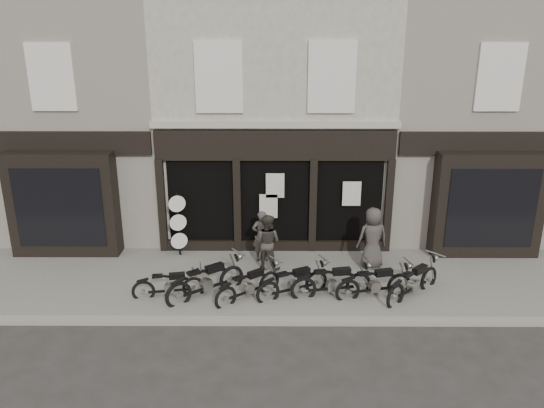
{
  "coord_description": "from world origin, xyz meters",
  "views": [
    {
      "loc": [
        -0.02,
        -12.38,
        6.73
      ],
      "look_at": [
        -0.09,
        1.6,
        2.07
      ],
      "focal_mm": 35.0,
      "sensor_mm": 36.0,
      "label": 1
    }
  ],
  "objects_px": {
    "man_left": "(262,236)",
    "man_centre": "(267,242)",
    "motorcycle_0": "(170,287)",
    "advert_sign_post": "(179,227)",
    "motorcycle_2": "(249,288)",
    "motorcycle_3": "(293,285)",
    "motorcycle_1": "(207,284)",
    "man_right": "(372,238)",
    "motorcycle_5": "(375,286)",
    "motorcycle_4": "(332,285)",
    "motorcycle_6": "(413,285)"
  },
  "relations": [
    {
      "from": "motorcycle_4",
      "to": "motorcycle_2",
      "type": "bearing_deg",
      "value": 172.53
    },
    {
      "from": "motorcycle_1",
      "to": "motorcycle_4",
      "type": "bearing_deg",
      "value": -36.51
    },
    {
      "from": "motorcycle_0",
      "to": "motorcycle_3",
      "type": "relative_size",
      "value": 0.98
    },
    {
      "from": "motorcycle_1",
      "to": "man_right",
      "type": "height_order",
      "value": "man_right"
    },
    {
      "from": "motorcycle_2",
      "to": "man_right",
      "type": "xyz_separation_m",
      "value": [
        3.46,
        1.85,
        0.63
      ]
    },
    {
      "from": "motorcycle_2",
      "to": "motorcycle_5",
      "type": "xyz_separation_m",
      "value": [
        3.25,
        0.09,
        0.02
      ]
    },
    {
      "from": "motorcycle_1",
      "to": "motorcycle_4",
      "type": "xyz_separation_m",
      "value": [
        3.25,
        0.02,
        -0.02
      ]
    },
    {
      "from": "motorcycle_2",
      "to": "advert_sign_post",
      "type": "distance_m",
      "value": 3.53
    },
    {
      "from": "motorcycle_0",
      "to": "motorcycle_2",
      "type": "distance_m",
      "value": 2.05
    },
    {
      "from": "motorcycle_0",
      "to": "motorcycle_2",
      "type": "xyz_separation_m",
      "value": [
        2.05,
        -0.07,
        0.03
      ]
    },
    {
      "from": "motorcycle_0",
      "to": "motorcycle_3",
      "type": "height_order",
      "value": "motorcycle_3"
    },
    {
      "from": "motorcycle_0",
      "to": "motorcycle_6",
      "type": "bearing_deg",
      "value": -9.23
    },
    {
      "from": "motorcycle_3",
      "to": "motorcycle_5",
      "type": "xyz_separation_m",
      "value": [
        2.1,
        -0.04,
        0.01
      ]
    },
    {
      "from": "motorcycle_0",
      "to": "motorcycle_4",
      "type": "bearing_deg",
      "value": -8.98
    },
    {
      "from": "motorcycle_4",
      "to": "motorcycle_6",
      "type": "xyz_separation_m",
      "value": [
        2.1,
        0.0,
        0.0
      ]
    },
    {
      "from": "motorcycle_3",
      "to": "motorcycle_6",
      "type": "bearing_deg",
      "value": -25.89
    },
    {
      "from": "motorcycle_1",
      "to": "motorcycle_4",
      "type": "relative_size",
      "value": 0.92
    },
    {
      "from": "motorcycle_3",
      "to": "advert_sign_post",
      "type": "relative_size",
      "value": 0.92
    },
    {
      "from": "motorcycle_3",
      "to": "advert_sign_post",
      "type": "height_order",
      "value": "advert_sign_post"
    },
    {
      "from": "motorcycle_5",
      "to": "man_left",
      "type": "height_order",
      "value": "man_left"
    },
    {
      "from": "motorcycle_3",
      "to": "motorcycle_5",
      "type": "bearing_deg",
      "value": -26.92
    },
    {
      "from": "motorcycle_2",
      "to": "motorcycle_4",
      "type": "bearing_deg",
      "value": -34.97
    },
    {
      "from": "motorcycle_3",
      "to": "motorcycle_4",
      "type": "bearing_deg",
      "value": -26.02
    },
    {
      "from": "motorcycle_6",
      "to": "motorcycle_1",
      "type": "bearing_deg",
      "value": 138.28
    },
    {
      "from": "motorcycle_5",
      "to": "man_centre",
      "type": "relative_size",
      "value": 1.26
    },
    {
      "from": "motorcycle_5",
      "to": "motorcycle_6",
      "type": "height_order",
      "value": "motorcycle_6"
    },
    {
      "from": "man_left",
      "to": "man_right",
      "type": "xyz_separation_m",
      "value": [
        3.18,
        -0.42,
        0.12
      ]
    },
    {
      "from": "man_centre",
      "to": "motorcycle_3",
      "type": "bearing_deg",
      "value": 137.1
    },
    {
      "from": "motorcycle_4",
      "to": "motorcycle_6",
      "type": "height_order",
      "value": "motorcycle_6"
    },
    {
      "from": "motorcycle_2",
      "to": "motorcycle_6",
      "type": "xyz_separation_m",
      "value": [
        4.26,
        0.13,
        0.03
      ]
    },
    {
      "from": "motorcycle_4",
      "to": "advert_sign_post",
      "type": "height_order",
      "value": "advert_sign_post"
    },
    {
      "from": "advert_sign_post",
      "to": "man_left",
      "type": "bearing_deg",
      "value": -30.9
    },
    {
      "from": "motorcycle_3",
      "to": "man_centre",
      "type": "bearing_deg",
      "value": 87.83
    },
    {
      "from": "motorcycle_1",
      "to": "motorcycle_4",
      "type": "height_order",
      "value": "motorcycle_1"
    },
    {
      "from": "motorcycle_3",
      "to": "man_centre",
      "type": "distance_m",
      "value": 1.83
    },
    {
      "from": "motorcycle_1",
      "to": "advert_sign_post",
      "type": "relative_size",
      "value": 0.94
    },
    {
      "from": "motorcycle_2",
      "to": "man_left",
      "type": "height_order",
      "value": "man_left"
    },
    {
      "from": "man_right",
      "to": "motorcycle_5",
      "type": "bearing_deg",
      "value": 72.73
    },
    {
      "from": "motorcycle_1",
      "to": "advert_sign_post",
      "type": "height_order",
      "value": "advert_sign_post"
    },
    {
      "from": "motorcycle_5",
      "to": "advert_sign_post",
      "type": "relative_size",
      "value": 0.98
    },
    {
      "from": "man_centre",
      "to": "man_left",
      "type": "bearing_deg",
      "value": -49.58
    },
    {
      "from": "motorcycle_3",
      "to": "motorcycle_4",
      "type": "distance_m",
      "value": 1.01
    },
    {
      "from": "motorcycle_0",
      "to": "man_centre",
      "type": "relative_size",
      "value": 1.14
    },
    {
      "from": "motorcycle_3",
      "to": "motorcycle_5",
      "type": "distance_m",
      "value": 2.1
    },
    {
      "from": "motorcycle_1",
      "to": "motorcycle_2",
      "type": "xyz_separation_m",
      "value": [
        1.09,
        -0.11,
        -0.05
      ]
    },
    {
      "from": "motorcycle_1",
      "to": "advert_sign_post",
      "type": "bearing_deg",
      "value": 77.23
    },
    {
      "from": "advert_sign_post",
      "to": "motorcycle_2",
      "type": "bearing_deg",
      "value": -72.19
    },
    {
      "from": "motorcycle_4",
      "to": "motorcycle_0",
      "type": "bearing_deg",
      "value": 169.96
    },
    {
      "from": "motorcycle_4",
      "to": "advert_sign_post",
      "type": "relative_size",
      "value": 1.03
    },
    {
      "from": "man_left",
      "to": "man_centre",
      "type": "height_order",
      "value": "man_centre"
    }
  ]
}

